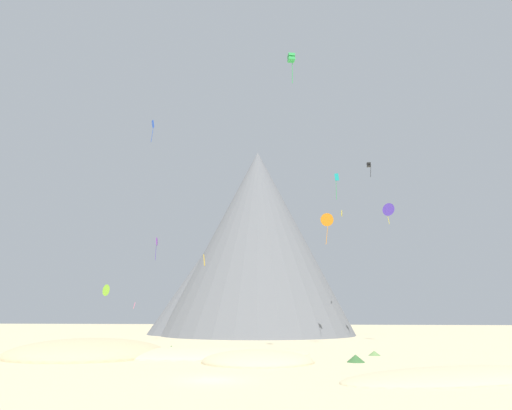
# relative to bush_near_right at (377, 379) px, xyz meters

# --- Properties ---
(ground_plane) EXTENTS (400.00, 400.00, 0.00)m
(ground_plane) POSITION_rel_bush_near_right_xyz_m (-12.46, -0.22, -0.24)
(ground_plane) COLOR beige
(dune_foreground_left) EXTENTS (14.45, 14.24, 2.54)m
(dune_foreground_left) POSITION_rel_bush_near_right_xyz_m (-10.75, 13.36, -0.24)
(dune_foreground_left) COLOR #CCBA8E
(dune_foreground_left) RESTS_ON ground_plane
(dune_foreground_right) EXTENTS (20.11, 20.26, 4.12)m
(dune_foreground_right) POSITION_rel_bush_near_right_xyz_m (-32.67, 18.21, -0.24)
(dune_foreground_right) COLOR #C6B284
(dune_foreground_right) RESTS_ON ground_plane
(dune_midground) EXTENTS (28.40, 20.51, 2.11)m
(dune_midground) POSITION_rel_bush_near_right_xyz_m (-17.86, 20.41, -0.24)
(dune_midground) COLOR beige
(dune_midground) RESTS_ON ground_plane
(dune_back_low) EXTENTS (23.64, 18.08, 1.61)m
(dune_back_low) POSITION_rel_bush_near_right_xyz_m (7.14, 3.68, -0.24)
(dune_back_low) COLOR #CCBA8E
(dune_back_low) RESTS_ON ground_plane
(bush_near_right) EXTENTS (2.43, 2.43, 0.48)m
(bush_near_right) POSITION_rel_bush_near_right_xyz_m (0.00, 0.00, 0.00)
(bush_near_right) COLOR #477238
(bush_near_right) RESTS_ON ground_plane
(bush_near_left) EXTENTS (1.87, 1.87, 0.57)m
(bush_near_left) POSITION_rel_bush_near_right_xyz_m (2.49, 23.17, 0.04)
(bush_near_left) COLOR #668C4C
(bush_near_left) RESTS_ON ground_plane
(bush_low_patch) EXTENTS (2.46, 2.46, 0.79)m
(bush_low_patch) POSITION_rel_bush_near_right_xyz_m (-0.42, 14.75, 0.15)
(bush_low_patch) COLOR #386633
(bush_low_patch) RESTS_ON ground_plane
(bush_ridge_crest) EXTENTS (1.70, 1.70, 1.03)m
(bush_ridge_crest) POSITION_rel_bush_near_right_xyz_m (-23.30, 22.18, 0.27)
(bush_ridge_crest) COLOR #568442
(bush_ridge_crest) RESTS_ON ground_plane
(rock_massif) EXTENTS (64.39, 64.37, 48.50)m
(rock_massif) POSITION_rel_bush_near_right_xyz_m (-22.25, 78.97, 21.50)
(rock_massif) COLOR slate
(rock_massif) RESTS_ON ground_plane
(kite_lime_low) EXTENTS (1.82, 1.16, 1.90)m
(kite_lime_low) POSITION_rel_bush_near_right_xyz_m (-38.79, 34.20, 8.59)
(kite_lime_low) COLOR #8CD133
(kite_gold_low) EXTENTS (0.35, 0.81, 1.42)m
(kite_gold_low) POSITION_rel_bush_near_right_xyz_m (-18.33, 18.73, 11.38)
(kite_gold_low) COLOR gold
(kite_green_high) EXTENTS (1.19, 1.21, 4.62)m
(kite_green_high) POSITION_rel_bush_near_right_xyz_m (-6.88, 21.18, 40.69)
(kite_green_high) COLOR green
(kite_violet_mid) EXTENTS (0.39, 1.15, 4.57)m
(kite_violet_mid) POSITION_rel_bush_near_right_xyz_m (-36.16, 48.86, 18.64)
(kite_violet_mid) COLOR purple
(kite_black_high) EXTENTS (0.82, 0.77, 3.12)m
(kite_black_high) POSITION_rel_bush_near_right_xyz_m (6.93, 52.26, 34.40)
(kite_black_high) COLOR black
(kite_rainbow_low) EXTENTS (0.39, 0.63, 0.81)m
(kite_rainbow_low) POSITION_rel_bush_near_right_xyz_m (-28.81, 22.42, 5.87)
(kite_rainbow_low) COLOR #E5668C
(kite_yellow_high) EXTENTS (0.32, 1.15, 1.35)m
(kite_yellow_high) POSITION_rel_bush_near_right_xyz_m (1.42, 58.92, 25.91)
(kite_yellow_high) COLOR yellow
(kite_blue_high) EXTENTS (0.65, 0.47, 4.32)m
(kite_blue_high) POSITION_rel_bush_near_right_xyz_m (-33.49, 36.58, 38.35)
(kite_blue_high) COLOR blue
(kite_indigo_mid) EXTENTS (2.27, 1.76, 4.09)m
(kite_indigo_mid) POSITION_rel_bush_near_right_xyz_m (9.86, 49.97, 24.38)
(kite_indigo_mid) COLOR #5138B2
(kite_teal_high) EXTENTS (0.86, 0.16, 5.15)m
(kite_teal_high) POSITION_rel_bush_near_right_xyz_m (-0.02, 45.84, 29.41)
(kite_teal_high) COLOR teal
(kite_orange_mid) EXTENTS (2.39, 1.10, 5.61)m
(kite_orange_mid) POSITION_rel_bush_near_right_xyz_m (-2.24, 41.32, 20.88)
(kite_orange_mid) COLOR orange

